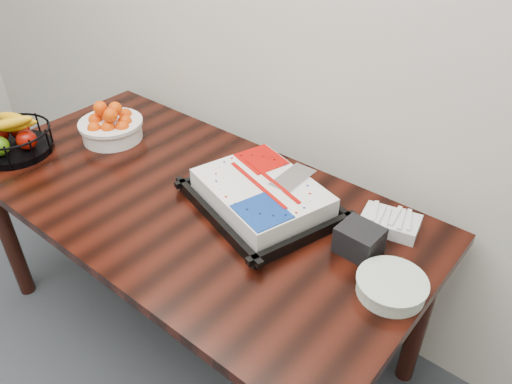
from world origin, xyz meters
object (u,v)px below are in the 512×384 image
Objects in this scene: tangerine_bowl at (111,123)px; napkin_box at (359,240)px; table at (189,213)px; cake_tray at (262,196)px; fruit_basket at (12,138)px; plate_stack at (391,286)px.

tangerine_bowl is 2.08× the size of napkin_box.
tangerine_bowl reaches higher than table.
tangerine_bowl reaches higher than napkin_box.
table is at bearing -9.26° from tangerine_bowl.
cake_tray is 2.20× the size of tangerine_bowl.
fruit_basket is (-1.02, -0.36, 0.02)m from cake_tray.
cake_tray reaches higher than plate_stack.
cake_tray is 4.59× the size of napkin_box.
fruit_basket is 1.59m from plate_stack.
tangerine_bowl is at bearing -177.97° from napkin_box.
fruit_basket is at bearing -169.96° from plate_stack.
table is 6.66× the size of tangerine_bowl.
tangerine_bowl is 0.39m from fruit_basket.
napkin_box reaches higher than table.
napkin_box is (0.38, 0.01, -0.00)m from cake_tray.
cake_tray is 0.38m from napkin_box.
tangerine_bowl reaches higher than cake_tray.
napkin_box is (1.19, 0.04, -0.03)m from tangerine_bowl.
napkin_box is at bearing 149.69° from plate_stack.
cake_tray is at bearing 19.43° from fruit_basket.
plate_stack is 0.19m from napkin_box.
napkin_box is at bearing 11.63° from table.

